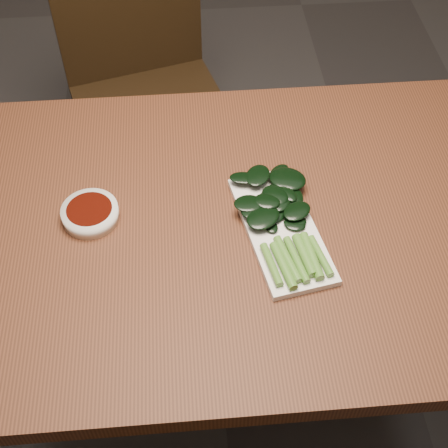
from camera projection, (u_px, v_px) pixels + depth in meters
ground at (223, 388)px, 1.80m from camera, size 6.00×6.00×0.00m
table at (222, 243)px, 1.28m from camera, size 1.40×0.80×0.75m
chair_far at (145, 84)px, 1.92m from camera, size 0.54×0.54×0.89m
sauce_bowl at (90, 213)px, 1.21m from camera, size 0.11×0.11×0.03m
serving_plate at (281, 229)px, 1.20m from camera, size 0.18×0.31×0.01m
gai_lan at (282, 213)px, 1.20m from camera, size 0.17×0.32×0.02m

